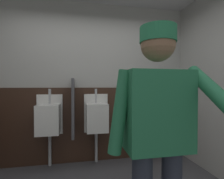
# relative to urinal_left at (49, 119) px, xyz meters

# --- Properties ---
(wall_back) EXTENTS (4.15, 0.12, 2.70)m
(wall_back) POSITION_rel_urinal_left_xyz_m (0.58, 0.22, 0.58)
(wall_back) COLOR #B2B2AD
(wall_back) RESTS_ON ground_plane
(wainscot_band_back) EXTENTS (3.55, 0.03, 1.26)m
(wainscot_band_back) POSITION_rel_urinal_left_xyz_m (0.58, 0.14, -0.15)
(wainscot_band_back) COLOR #382319
(wainscot_band_back) RESTS_ON ground_plane
(urinal_left) EXTENTS (0.40, 0.34, 1.24)m
(urinal_left) POSITION_rel_urinal_left_xyz_m (0.00, 0.00, 0.00)
(urinal_left) COLOR white
(urinal_left) RESTS_ON ground_plane
(urinal_middle) EXTENTS (0.40, 0.34, 1.24)m
(urinal_middle) POSITION_rel_urinal_left_xyz_m (0.75, 0.00, 0.00)
(urinal_middle) COLOR white
(urinal_middle) RESTS_ON ground_plane
(urinal_right) EXTENTS (0.40, 0.34, 1.24)m
(urinal_right) POSITION_rel_urinal_left_xyz_m (1.50, 0.00, 0.00)
(urinal_right) COLOR white
(urinal_right) RESTS_ON ground_plane
(privacy_divider_panel) EXTENTS (0.04, 0.40, 0.90)m
(privacy_divider_panel) POSITION_rel_urinal_left_xyz_m (0.37, -0.07, 0.17)
(privacy_divider_panel) COLOR #4C4C51
(person) EXTENTS (0.66, 0.60, 1.69)m
(person) POSITION_rel_urinal_left_xyz_m (0.98, -1.73, 0.23)
(person) COLOR #2D3342
(person) RESTS_ON ground_plane
(soap_dispenser) EXTENTS (0.10, 0.07, 0.18)m
(soap_dispenser) POSITION_rel_urinal_left_xyz_m (1.92, 0.12, 0.66)
(soap_dispenser) COLOR silver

